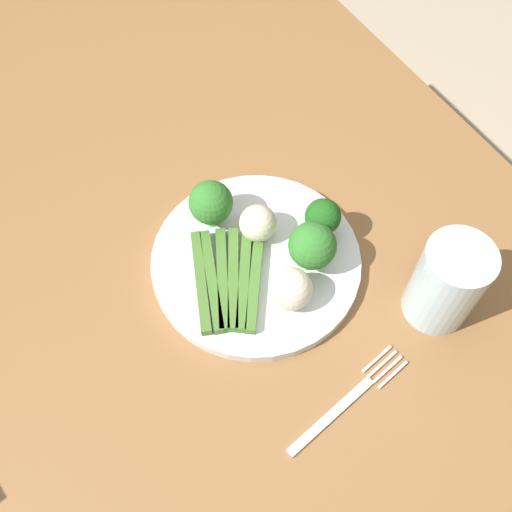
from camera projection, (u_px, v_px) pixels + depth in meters
ground_plane at (226, 421)px, 1.35m from camera, size 6.00×6.00×0.02m
dining_table at (205, 295)px, 0.81m from camera, size 1.40×0.86×0.72m
plate at (256, 261)px, 0.71m from camera, size 0.25×0.25×0.01m
asparagus_bundle at (228, 280)px, 0.68m from camera, size 0.15×0.13×0.01m
broccoli_back_right at (323, 217)px, 0.70m from camera, size 0.04×0.04×0.05m
broccoli_back at (312, 246)px, 0.67m from camera, size 0.06×0.06×0.07m
broccoli_left at (211, 203)px, 0.70m from camera, size 0.05×0.05×0.07m
cauliflower_right at (258, 223)px, 0.70m from camera, size 0.05×0.05×0.05m
cauliflower_front at (291, 289)px, 0.66m from camera, size 0.05×0.05×0.05m
fork at (348, 400)px, 0.63m from camera, size 0.05×0.17×0.00m
water_glass at (447, 283)px, 0.64m from camera, size 0.08×0.08×0.12m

